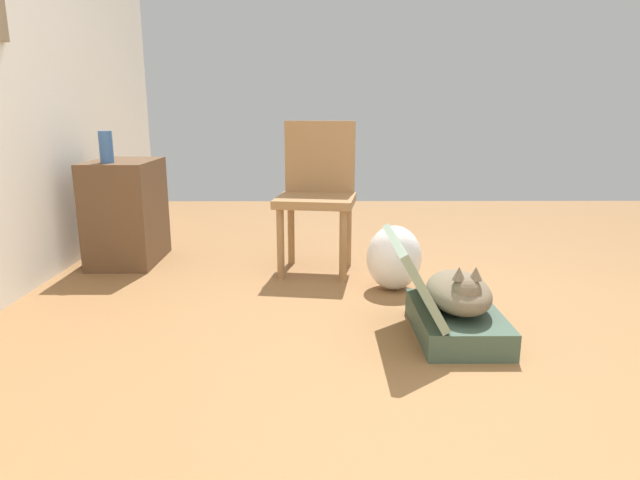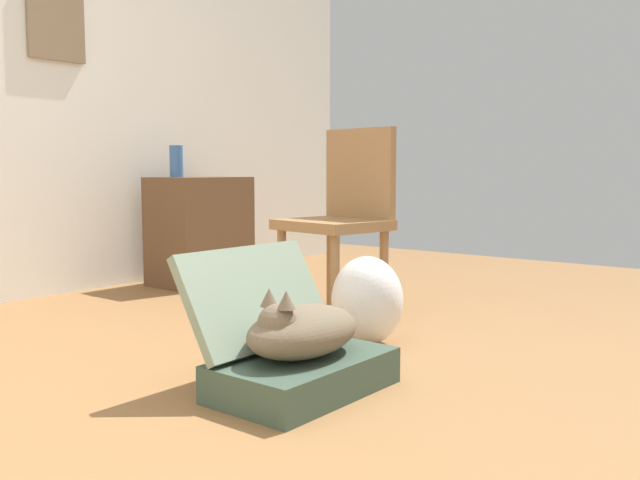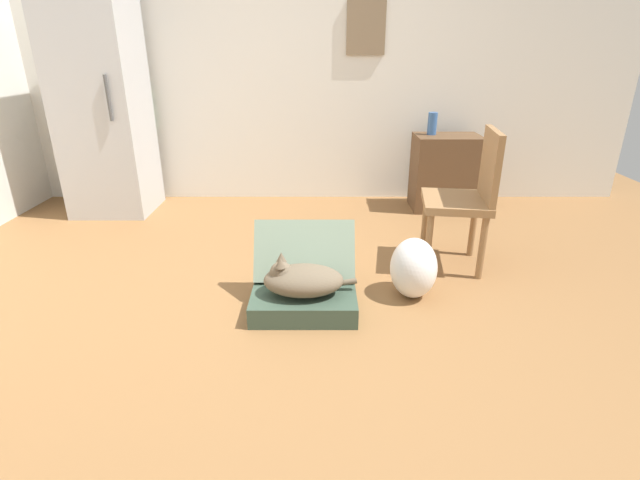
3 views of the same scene
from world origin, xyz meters
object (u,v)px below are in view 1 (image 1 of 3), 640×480
Objects in this scene: suitcase_base at (456,322)px; plastic_bag_white at (394,258)px; side_table at (126,212)px; vase_tall at (106,147)px; chair at (317,190)px; cat at (459,292)px.

plastic_bag_white is at bearing 17.06° from suitcase_base.
side_table is 0.46m from vase_tall.
plastic_bag_white is 0.40× the size of chair.
chair is (-0.03, -1.29, -0.26)m from vase_tall.
vase_tall is at bearing 164.59° from side_table.
suitcase_base is 2.31m from vase_tall.
suitcase_base is 0.68m from plastic_bag_white.
chair is at bearing 30.85° from suitcase_base.
side_table is at bearing 56.91° from suitcase_base.
plastic_bag_white is at bearing -35.26° from chair.
suitcase_base is 1.30m from chair.
suitcase_base is 0.64× the size of chair.
suitcase_base is 3.05× the size of vase_tall.
suitcase_base is at bearing -119.41° from vase_tall.
suitcase_base is at bearing -1.86° from cat.
vase_tall is at bearing -173.26° from chair.
suitcase_base is at bearing -162.94° from plastic_bag_white.
chair is at bearing -91.43° from vase_tall.
cat is 1.27m from chair.
plastic_bag_white reaches higher than cat.
cat reaches higher than suitcase_base.
chair reaches higher than suitcase_base.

